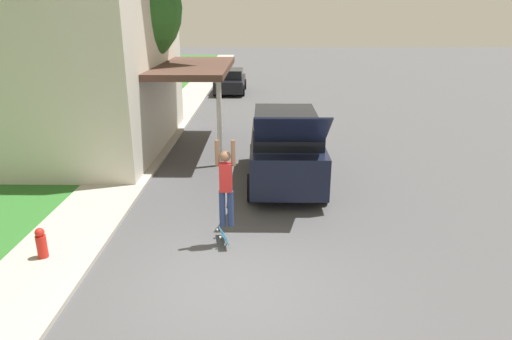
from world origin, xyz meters
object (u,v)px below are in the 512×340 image
(skateboarder, at_px, (226,183))
(skateboard, at_px, (223,236))
(lawn_tree_far, at_px, (122,8))
(car_down_street, at_px, (230,81))
(fire_hydrant, at_px, (41,243))
(suv_parked, at_px, (286,147))

(skateboarder, height_order, skateboard, skateboarder)
(lawn_tree_far, bearing_deg, car_down_street, 75.94)
(skateboarder, xyz_separation_m, skateboard, (-0.08, 0.04, -1.21))
(lawn_tree_far, bearing_deg, fire_hydrant, -86.34)
(suv_parked, height_order, fire_hydrant, suv_parked)
(skateboard, bearing_deg, skateboarder, -27.17)
(skateboard, xyz_separation_m, fire_hydrant, (-3.48, -0.83, 0.24))
(lawn_tree_far, xyz_separation_m, skateboarder, (4.13, -7.98, -3.43))
(skateboarder, xyz_separation_m, fire_hydrant, (-3.57, -0.79, -0.98))
(skateboard, distance_m, fire_hydrant, 3.59)
(lawn_tree_far, bearing_deg, skateboarder, -62.65)
(suv_parked, bearing_deg, car_down_street, 99.64)
(lawn_tree_far, distance_m, skateboarder, 9.62)
(skateboarder, distance_m, skateboard, 1.22)
(skateboarder, bearing_deg, lawn_tree_far, 117.35)
(car_down_street, relative_size, skateboard, 5.47)
(lawn_tree_far, xyz_separation_m, skateboard, (4.05, -7.94, -4.64))
(skateboarder, relative_size, fire_hydrant, 2.96)
(car_down_street, bearing_deg, suv_parked, -80.36)
(car_down_street, relative_size, skateboarder, 2.20)
(suv_parked, distance_m, skateboard, 4.10)
(lawn_tree_far, xyz_separation_m, car_down_street, (2.87, 11.44, -4.13))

